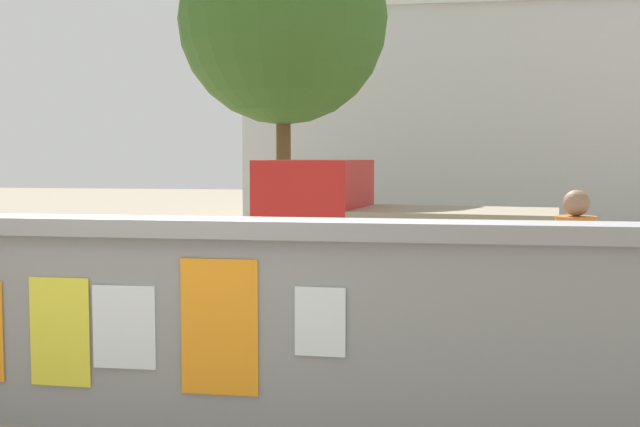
{
  "coord_description": "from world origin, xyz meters",
  "views": [
    {
      "loc": [
        1.96,
        -5.17,
        1.9
      ],
      "look_at": [
        0.61,
        2.96,
        1.3
      ],
      "focal_mm": 44.28,
      "sensor_mm": 36.0,
      "label": 1
    }
  ],
  "objects": [
    {
      "name": "ground",
      "position": [
        0.0,
        8.0,
        0.0
      ],
      "size": [
        60.0,
        60.0,
        0.0
      ],
      "primitive_type": "plane",
      "color": "gray"
    },
    {
      "name": "poster_wall",
      "position": [
        -0.01,
        -0.0,
        0.76
      ],
      "size": [
        8.38,
        0.42,
        1.48
      ],
      "color": "gray",
      "rests_on": "ground"
    },
    {
      "name": "auto_rickshaw_truck",
      "position": [
        1.23,
        4.65,
        0.9
      ],
      "size": [
        3.77,
        1.96,
        1.85
      ],
      "color": "black",
      "rests_on": "ground"
    },
    {
      "name": "motorcycle",
      "position": [
        -3.05,
        4.04,
        0.46
      ],
      "size": [
        1.88,
        0.65,
        0.87
      ],
      "color": "black",
      "rests_on": "ground"
    },
    {
      "name": "bicycle_near",
      "position": [
        -1.42,
        1.47,
        0.36
      ],
      "size": [
        1.71,
        0.44,
        0.95
      ],
      "color": "black",
      "rests_on": "ground"
    },
    {
      "name": "bicycle_far",
      "position": [
        0.9,
        1.18,
        0.36
      ],
      "size": [
        1.66,
        0.58,
        0.95
      ],
      "color": "black",
      "rests_on": "ground"
    },
    {
      "name": "person_walking",
      "position": [
        3.0,
        1.65,
        0.99
      ],
      "size": [
        0.48,
        0.48,
        1.62
      ],
      "color": "#338CBF",
      "rests_on": "ground"
    },
    {
      "name": "tree_roadside",
      "position": [
        -1.08,
        9.06,
        4.36
      ],
      "size": [
        3.81,
        3.81,
        6.28
      ],
      "color": "brown",
      "rests_on": "ground"
    },
    {
      "name": "building_background",
      "position": [
        2.39,
        19.98,
        3.26
      ],
      "size": [
        12.87,
        7.02,
        6.49
      ],
      "color": "silver",
      "rests_on": "ground"
    }
  ]
}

